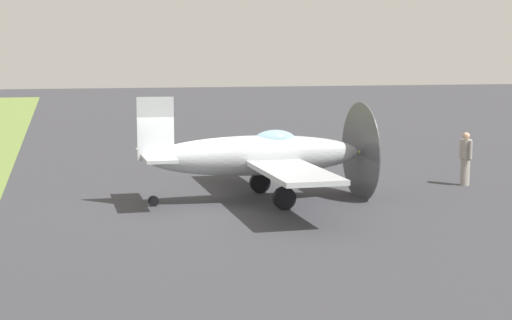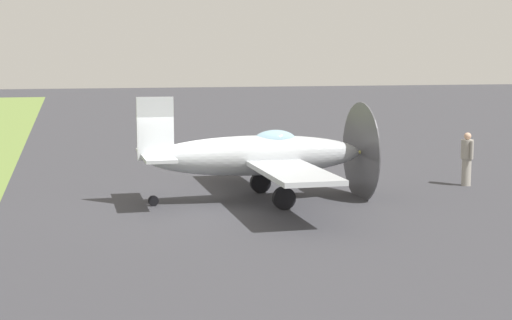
{
  "view_description": "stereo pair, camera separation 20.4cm",
  "coord_description": "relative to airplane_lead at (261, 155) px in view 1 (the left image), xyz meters",
  "views": [
    {
      "loc": [
        21.01,
        -3.26,
        4.2
      ],
      "look_at": [
        -0.31,
        2.21,
        1.21
      ],
      "focal_mm": 54.29,
      "sensor_mm": 36.0,
      "label": 1
    },
    {
      "loc": [
        21.06,
        -3.06,
        4.2
      ],
      "look_at": [
        -0.31,
        2.21,
        1.21
      ],
      "focal_mm": 54.29,
      "sensor_mm": 36.0,
      "label": 2
    }
  ],
  "objects": [
    {
      "name": "ground_crew_chief",
      "position": [
        -1.02,
        7.13,
        -0.43
      ],
      "size": [
        0.63,
        0.38,
        1.73
      ],
      "rotation": [
        0.0,
        0.0,
        3.21
      ],
      "color": "#9E998E",
      "rests_on": "ground"
    },
    {
      "name": "airplane_lead",
      "position": [
        0.0,
        0.0,
        0.0
      ],
      "size": [
        8.9,
        7.09,
        3.2
      ],
      "rotation": [
        0.0,
        0.0,
        -0.0
      ],
      "color": "#B2B7BC",
      "rests_on": "ground"
    },
    {
      "name": "ground_plane",
      "position": [
        0.31,
        -2.36,
        -1.34
      ],
      "size": [
        160.0,
        160.0,
        0.0
      ],
      "primitive_type": "plane",
      "color": "#38383D"
    }
  ]
}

